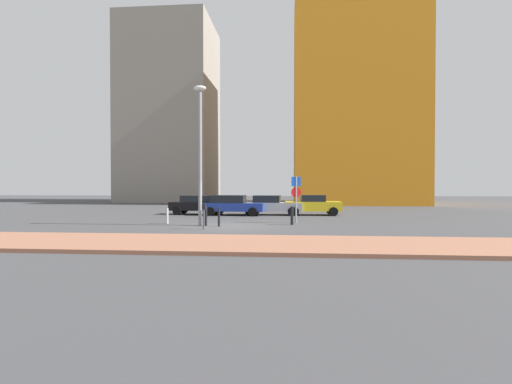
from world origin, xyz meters
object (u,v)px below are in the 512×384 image
at_px(parked_car_blue, 232,205).
at_px(parking_meter, 204,212).
at_px(parking_sign_post, 296,194).
at_px(traffic_bollard_mid, 292,216).
at_px(street_lamp, 200,144).
at_px(traffic_bollard_near, 219,217).
at_px(parked_car_black, 199,204).
at_px(parked_car_yellow, 313,205).
at_px(traffic_bollard_edge, 167,216).
at_px(parked_car_silver, 271,205).
at_px(traffic_bollard_far, 206,216).

height_order(parked_car_blue, parking_meter, parked_car_blue).
height_order(parking_sign_post, traffic_bollard_mid, parking_sign_post).
height_order(parking_sign_post, street_lamp, street_lamp).
xyz_separation_m(parking_sign_post, traffic_bollard_mid, (-0.24, -1.14, -1.20)).
xyz_separation_m(parked_car_blue, street_lamp, (-0.65, -7.37, 3.68)).
relative_size(parked_car_blue, traffic_bollard_mid, 4.44).
relative_size(street_lamp, traffic_bollard_near, 7.58).
relative_size(parked_car_black, traffic_bollard_mid, 4.20).
bearing_deg(street_lamp, parked_car_yellow, 50.45).
bearing_deg(traffic_bollard_edge, parking_sign_post, 9.01).
relative_size(parked_car_black, parked_car_yellow, 1.04).
bearing_deg(traffic_bollard_edge, parking_meter, -43.34).
bearing_deg(parked_car_silver, parked_car_yellow, 1.03).
bearing_deg(parked_car_yellow, parked_car_black, -179.69).
height_order(parked_car_black, parking_sign_post, parking_sign_post).
distance_m(parked_car_yellow, street_lamp, 11.00).
xyz_separation_m(traffic_bollard_mid, traffic_bollard_edge, (-7.13, -0.03, -0.06)).
bearing_deg(street_lamp, parking_meter, -71.23).
height_order(traffic_bollard_mid, traffic_bollard_edge, traffic_bollard_mid).
xyz_separation_m(parked_car_blue, traffic_bollard_far, (-0.31, -7.49, -0.27)).
height_order(parked_car_blue, traffic_bollard_near, parked_car_blue).
bearing_deg(traffic_bollard_edge, traffic_bollard_mid, 0.24).
height_order(parked_car_yellow, traffic_bollard_near, parked_car_yellow).
distance_m(parked_car_yellow, traffic_bollard_near, 10.03).
height_order(parked_car_yellow, traffic_bollard_edge, parked_car_yellow).
xyz_separation_m(parked_car_blue, traffic_bollard_edge, (-2.75, -6.63, -0.33)).
height_order(parked_car_silver, traffic_bollard_near, parked_car_silver).
xyz_separation_m(parked_car_blue, parking_sign_post, (4.62, -5.46, 0.94)).
bearing_deg(traffic_bollard_near, traffic_bollard_far, 158.93).
bearing_deg(parking_meter, parked_car_blue, 89.79).
bearing_deg(street_lamp, parked_car_blue, 84.97).
relative_size(parked_car_black, street_lamp, 0.56).
relative_size(parked_car_yellow, traffic_bollard_edge, 4.62).
distance_m(parking_sign_post, street_lamp, 6.24).
bearing_deg(parked_car_silver, traffic_bollard_far, -111.23).
distance_m(parking_sign_post, traffic_bollard_edge, 7.57).
xyz_separation_m(parked_car_black, parked_car_yellow, (8.58, 0.05, -0.00)).
distance_m(street_lamp, traffic_bollard_far, 3.97).
xyz_separation_m(parked_car_silver, traffic_bollard_far, (-3.13, -8.05, -0.23)).
distance_m(parked_car_silver, traffic_bollard_far, 8.64).
bearing_deg(traffic_bollard_near, parking_sign_post, 29.39).
height_order(parked_car_silver, parking_meter, parked_car_silver).
bearing_deg(parked_car_blue, parked_car_black, 167.90).
xyz_separation_m(parked_car_blue, traffic_bollard_near, (0.47, -7.79, -0.28)).
height_order(parked_car_black, traffic_bollard_edge, parked_car_black).
height_order(parked_car_blue, traffic_bollard_far, parked_car_blue).
bearing_deg(parked_car_blue, traffic_bollard_near, -86.52).
distance_m(parked_car_blue, parking_sign_post, 7.21).
relative_size(parked_car_blue, parked_car_silver, 0.98).
bearing_deg(traffic_bollard_far, parking_meter, -80.87).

